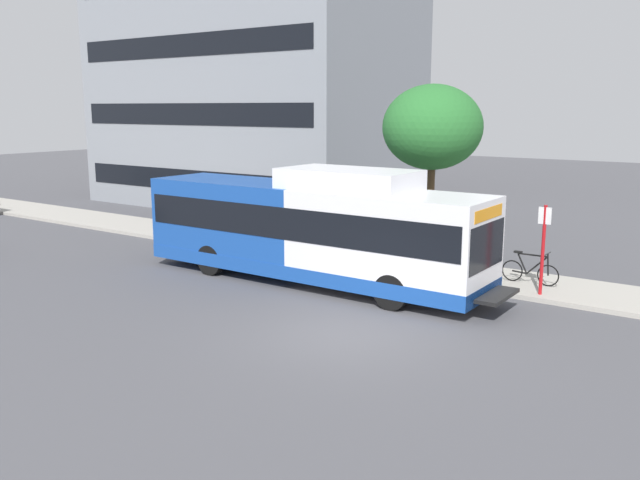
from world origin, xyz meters
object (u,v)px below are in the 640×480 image
object	(u,v)px
bus_stop_sign_pole	(543,243)
street_tree_near_stop	(432,128)
transit_bus	(311,229)
bicycle_parked	(530,270)

from	to	relation	value
bus_stop_sign_pole	street_tree_near_stop	bearing A→B (deg)	64.91
transit_bus	bicycle_parked	world-z (taller)	transit_bus
transit_bus	bus_stop_sign_pole	xyz separation A→B (m)	(2.24, -6.52, -0.05)
bus_stop_sign_pole	transit_bus	bearing A→B (deg)	108.98
bicycle_parked	street_tree_near_stop	size ratio (longest dim) A/B	0.29
bus_stop_sign_pole	street_tree_near_stop	size ratio (longest dim) A/B	0.43
transit_bus	bus_stop_sign_pole	distance (m)	6.90
bicycle_parked	street_tree_near_stop	world-z (taller)	street_tree_near_stop
transit_bus	street_tree_near_stop	size ratio (longest dim) A/B	2.01
transit_bus	street_tree_near_stop	bearing A→B (deg)	-23.57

